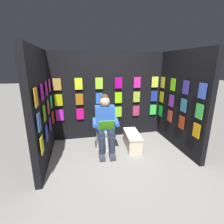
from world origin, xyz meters
TOP-DOWN VIEW (x-y plane):
  - ground_plane at (0.00, 0.00)m, footprint 30.00×30.00m
  - display_wall_back at (-0.00, -1.72)m, footprint 2.76×0.14m
  - display_wall_left at (-1.38, -0.84)m, footprint 0.14×1.67m
  - display_wall_right at (1.38, -0.84)m, footprint 0.14×1.67m
  - toilet at (0.20, -1.17)m, footprint 0.42×0.57m
  - person_reading at (0.21, -0.95)m, footprint 0.55×0.71m
  - comic_longbox_near at (-0.38, -0.96)m, footprint 0.36×0.74m

SIDE VIEW (x-z plane):
  - ground_plane at x=0.00m, z-range 0.00..0.00m
  - comic_longbox_near at x=-0.38m, z-range 0.00..0.34m
  - toilet at x=0.20m, z-range -0.06..0.71m
  - person_reading at x=0.21m, z-range 0.00..1.20m
  - display_wall_left at x=-1.38m, z-range 0.00..2.05m
  - display_wall_right at x=1.38m, z-range 0.00..2.05m
  - display_wall_back at x=0.00m, z-range 0.00..2.05m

